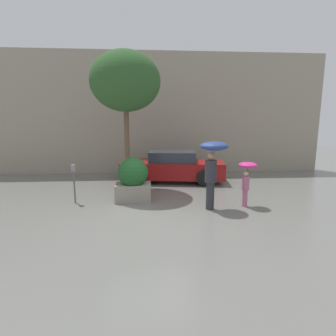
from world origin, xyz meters
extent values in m
plane|color=slate|center=(0.00, 0.00, 0.00)|extent=(40.00, 40.00, 0.00)
cube|color=#9E937F|center=(0.00, 6.50, 3.00)|extent=(18.00, 0.30, 6.00)
cube|color=gray|center=(-0.52, 1.42, 0.29)|extent=(1.15, 0.76, 0.57)
sphere|color=#1E5123|center=(-0.52, 1.42, 0.94)|extent=(1.00, 1.00, 1.00)
cylinder|color=#2D2D33|center=(1.82, 0.36, 0.41)|extent=(0.24, 0.24, 0.83)
cylinder|color=#2D2D33|center=(1.82, 0.36, 1.15)|extent=(0.34, 0.34, 0.65)
sphere|color=#997056|center=(1.82, 0.36, 1.59)|extent=(0.22, 0.22, 0.22)
cylinder|color=#4C4C51|center=(1.92, 0.47, 1.54)|extent=(0.02, 0.02, 0.70)
ellipsoid|color=navy|center=(1.92, 0.47, 1.88)|extent=(0.84, 0.84, 0.27)
cylinder|color=#B76684|center=(2.95, 0.55, 0.27)|extent=(0.16, 0.16, 0.53)
cylinder|color=#B76684|center=(2.95, 0.55, 0.74)|extent=(0.22, 0.22, 0.42)
sphere|color=beige|center=(2.95, 0.55, 1.03)|extent=(0.14, 0.14, 0.14)
cylinder|color=#4C4C51|center=(3.02, 0.62, 1.02)|extent=(0.02, 0.02, 0.51)
ellipsoid|color=#E02D84|center=(3.02, 0.62, 1.28)|extent=(0.57, 0.57, 0.18)
cube|color=maroon|center=(1.04, 4.21, 0.54)|extent=(4.57, 2.28, 0.70)
cube|color=#2D333D|center=(1.04, 4.21, 1.11)|extent=(2.15, 1.70, 0.44)
cylinder|color=black|center=(-0.42, 3.54, 0.34)|extent=(0.71, 0.31, 0.69)
cylinder|color=black|center=(-0.19, 5.23, 0.34)|extent=(0.71, 0.31, 0.69)
cylinder|color=black|center=(2.27, 3.18, 0.34)|extent=(0.71, 0.31, 0.69)
cylinder|color=black|center=(2.50, 4.87, 0.34)|extent=(0.71, 0.31, 0.69)
cylinder|color=brown|center=(-0.81, 2.90, 1.66)|extent=(0.19, 0.19, 3.33)
ellipsoid|color=#2D5628|center=(-0.81, 2.90, 4.03)|extent=(2.55, 2.55, 2.17)
cylinder|color=#595B60|center=(-2.38, 1.27, 0.52)|extent=(0.05, 0.05, 1.05)
cylinder|color=gray|center=(-2.38, 1.27, 1.15)|extent=(0.14, 0.14, 0.20)
camera|label=1|loc=(0.03, -7.06, 2.57)|focal=28.00mm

